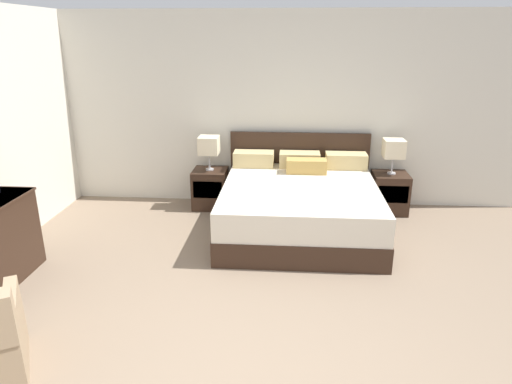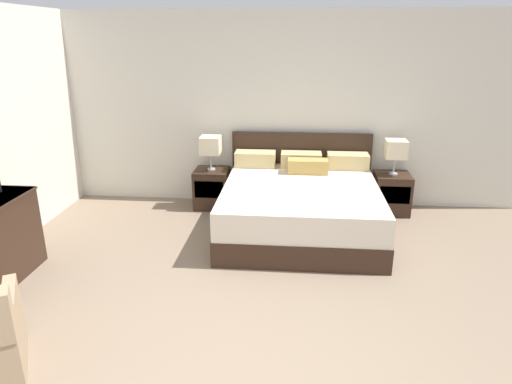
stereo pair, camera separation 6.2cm
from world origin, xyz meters
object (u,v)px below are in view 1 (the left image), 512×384
object	(u,v)px
nightstand_right	(389,193)
table_lamp_right	(394,149)
bed	(300,205)
table_lamp_left	(209,146)
nightstand_left	(210,188)

from	to	relation	value
nightstand_right	table_lamp_right	world-z (taller)	table_lamp_right
bed	table_lamp_left	size ratio (longest dim) A/B	4.38
nightstand_left	table_lamp_right	size ratio (longest dim) A/B	1.15
nightstand_left	nightstand_right	bearing A→B (deg)	0.00
nightstand_left	nightstand_right	xyz separation A→B (m)	(2.46, 0.00, 0.00)
table_lamp_left	table_lamp_right	size ratio (longest dim) A/B	1.00
bed	nightstand_left	world-z (taller)	bed
nightstand_left	table_lamp_left	xyz separation A→B (m)	(0.00, 0.00, 0.61)
bed	nightstand_right	bearing A→B (deg)	30.33
nightstand_left	table_lamp_right	distance (m)	2.53
nightstand_right	table_lamp_right	bearing A→B (deg)	90.00
nightstand_right	table_lamp_right	xyz separation A→B (m)	(0.00, 0.00, 0.61)
bed	table_lamp_right	bearing A→B (deg)	30.38
nightstand_right	table_lamp_right	distance (m)	0.61
bed	nightstand_left	size ratio (longest dim) A/B	3.80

